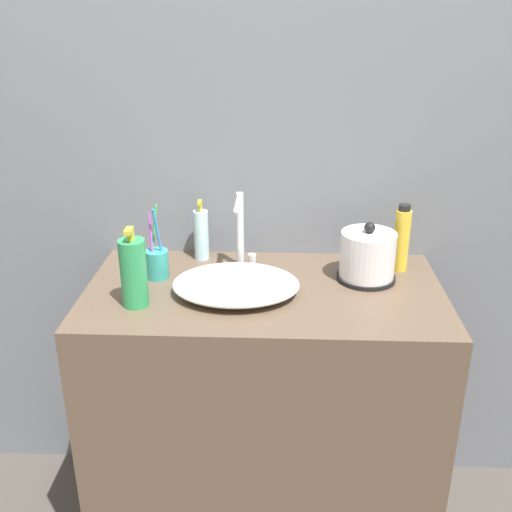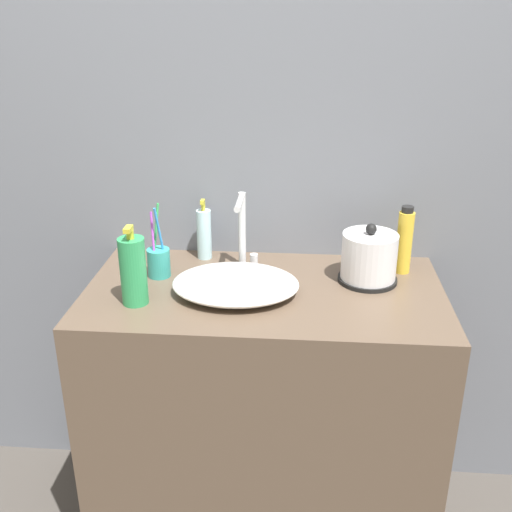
% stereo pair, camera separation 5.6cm
% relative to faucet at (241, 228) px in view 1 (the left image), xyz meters
% --- Properties ---
extents(wall_back, '(6.00, 0.04, 2.60)m').
position_rel_faucet_xyz_m(wall_back, '(0.07, 0.15, 0.32)').
color(wall_back, slate).
rests_on(wall_back, ground_plane).
extents(vanity_counter, '(1.00, 0.54, 0.85)m').
position_rel_faucet_xyz_m(vanity_counter, '(0.07, -0.14, -0.55)').
color(vanity_counter, brown).
rests_on(vanity_counter, ground_plane).
extents(sink_basin, '(0.35, 0.27, 0.06)m').
position_rel_faucet_xyz_m(sink_basin, '(-0.00, -0.17, -0.10)').
color(sink_basin, white).
rests_on(sink_basin, vanity_counter).
extents(faucet, '(0.06, 0.14, 0.23)m').
position_rel_faucet_xyz_m(faucet, '(0.00, 0.00, 0.00)').
color(faucet, silver).
rests_on(faucet, vanity_counter).
extents(electric_kettle, '(0.17, 0.17, 0.17)m').
position_rel_faucet_xyz_m(electric_kettle, '(0.36, -0.06, -0.06)').
color(electric_kettle, black).
rests_on(electric_kettle, vanity_counter).
extents(toothbrush_cup, '(0.07, 0.07, 0.22)m').
position_rel_faucet_xyz_m(toothbrush_cup, '(-0.24, -0.07, -0.08)').
color(toothbrush_cup, teal).
rests_on(toothbrush_cup, vanity_counter).
extents(lotion_bottle, '(0.04, 0.04, 0.19)m').
position_rel_faucet_xyz_m(lotion_bottle, '(-0.13, 0.07, -0.05)').
color(lotion_bottle, silver).
rests_on(lotion_bottle, vanity_counter).
extents(shampoo_bottle, '(0.07, 0.07, 0.22)m').
position_rel_faucet_xyz_m(shampoo_bottle, '(-0.26, -0.25, -0.04)').
color(shampoo_bottle, '#2D9956').
rests_on(shampoo_bottle, vanity_counter).
extents(mouthwash_bottle, '(0.05, 0.05, 0.20)m').
position_rel_faucet_xyz_m(mouthwash_bottle, '(0.47, 0.01, -0.03)').
color(mouthwash_bottle, gold).
rests_on(mouthwash_bottle, vanity_counter).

